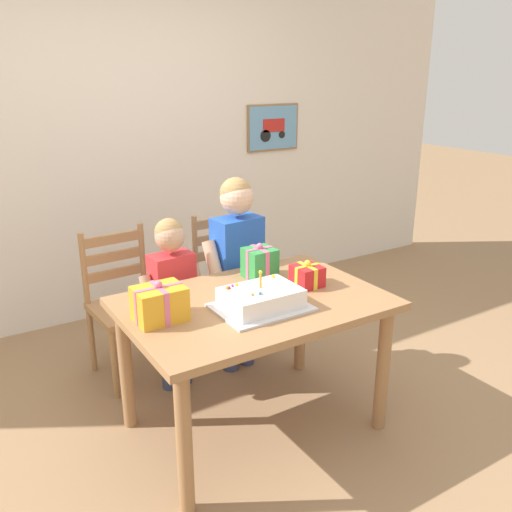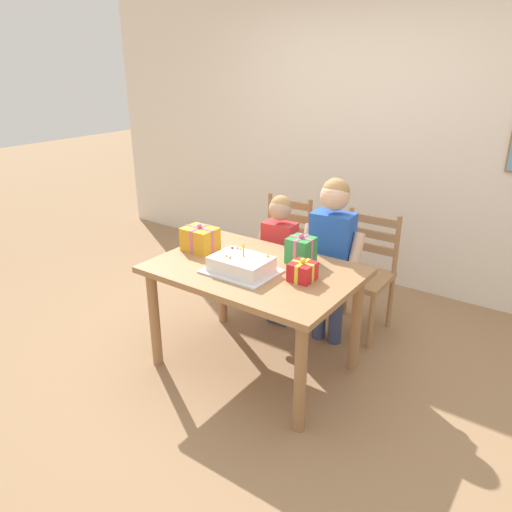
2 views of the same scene
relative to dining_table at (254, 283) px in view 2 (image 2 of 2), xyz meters
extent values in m
plane|color=#997551|center=(0.00, 0.00, -0.64)|extent=(20.00, 20.00, 0.00)
cube|color=silver|center=(0.00, 1.88, 0.66)|extent=(6.40, 0.08, 2.60)
cube|color=#9E7047|center=(0.00, 0.00, 0.09)|extent=(1.30, 0.89, 0.04)
cylinder|color=#9E7047|center=(-0.57, -0.36, -0.29)|extent=(0.07, 0.07, 0.70)
cylinder|color=#9E7047|center=(0.57, -0.36, -0.29)|extent=(0.07, 0.07, 0.70)
cylinder|color=#9E7047|center=(-0.57, 0.36, -0.29)|extent=(0.07, 0.07, 0.70)
cylinder|color=#9E7047|center=(0.57, 0.36, -0.29)|extent=(0.07, 0.07, 0.70)
cube|color=silver|center=(-0.02, -0.10, 0.11)|extent=(0.44, 0.34, 0.01)
cube|color=white|center=(-0.02, -0.10, 0.16)|extent=(0.36, 0.26, 0.09)
cylinder|color=orange|center=(-0.02, -0.09, 0.24)|extent=(0.01, 0.01, 0.07)
sphere|color=yellow|center=(-0.02, -0.09, 0.29)|extent=(0.02, 0.02, 0.02)
sphere|color=orange|center=(-0.16, -0.02, 0.21)|extent=(0.02, 0.02, 0.02)
sphere|color=yellow|center=(-0.06, -0.17, 0.21)|extent=(0.01, 0.01, 0.01)
sphere|color=blue|center=(-0.07, -0.16, 0.21)|extent=(0.02, 0.02, 0.02)
sphere|color=yellow|center=(0.11, -0.01, 0.21)|extent=(0.02, 0.02, 0.02)
sphere|color=red|center=(-0.16, -0.02, 0.21)|extent=(0.02, 0.02, 0.02)
sphere|color=purple|center=(-0.13, -0.01, 0.21)|extent=(0.01, 0.01, 0.01)
sphere|color=orange|center=(-0.10, -0.15, 0.21)|extent=(0.01, 0.01, 0.01)
sphere|color=yellow|center=(-0.10, -0.01, 0.21)|extent=(0.02, 0.02, 0.02)
cube|color=red|center=(0.34, 0.02, 0.16)|extent=(0.14, 0.15, 0.11)
cube|color=yellow|center=(0.34, 0.02, 0.16)|extent=(0.15, 0.02, 0.12)
cube|color=yellow|center=(0.34, 0.02, 0.16)|extent=(0.02, 0.15, 0.12)
sphere|color=yellow|center=(0.34, 0.02, 0.23)|extent=(0.04, 0.04, 0.04)
cube|color=gold|center=(-0.49, 0.04, 0.19)|extent=(0.23, 0.18, 0.16)
cube|color=#DB668E|center=(-0.49, 0.04, 0.19)|extent=(0.23, 0.02, 0.17)
cube|color=#DB668E|center=(-0.49, 0.04, 0.19)|extent=(0.02, 0.18, 0.17)
sphere|color=#DB668E|center=(-0.49, 0.04, 0.28)|extent=(0.04, 0.04, 0.04)
cube|color=#2D8E42|center=(0.19, 0.25, 0.19)|extent=(0.16, 0.16, 0.17)
cube|color=#DB668E|center=(0.19, 0.25, 0.19)|extent=(0.16, 0.02, 0.17)
cube|color=#DB668E|center=(0.19, 0.25, 0.19)|extent=(0.02, 0.16, 0.17)
sphere|color=#DB668E|center=(0.19, 0.25, 0.29)|extent=(0.04, 0.04, 0.04)
cube|color=#A87A4C|center=(-0.37, 0.85, -0.19)|extent=(0.44, 0.44, 0.04)
cylinder|color=#A87A4C|center=(-0.17, 0.68, -0.42)|extent=(0.04, 0.04, 0.43)
cylinder|color=#A87A4C|center=(-0.55, 0.65, -0.42)|extent=(0.04, 0.04, 0.43)
cylinder|color=#A87A4C|center=(-0.19, 1.05, -0.42)|extent=(0.04, 0.04, 0.43)
cylinder|color=#A87A4C|center=(-0.57, 1.03, -0.42)|extent=(0.04, 0.04, 0.43)
cylinder|color=#A87A4C|center=(-0.19, 1.05, 0.06)|extent=(0.04, 0.04, 0.45)
cylinder|color=#A87A4C|center=(-0.57, 1.03, 0.06)|extent=(0.04, 0.04, 0.45)
cube|color=#A87A4C|center=(-0.38, 1.04, -0.01)|extent=(0.36, 0.04, 0.06)
cube|color=#A87A4C|center=(-0.38, 1.04, 0.10)|extent=(0.36, 0.04, 0.06)
cube|color=#A87A4C|center=(-0.38, 1.04, 0.22)|extent=(0.36, 0.04, 0.06)
cube|color=#A87A4C|center=(0.37, 0.85, -0.19)|extent=(0.42, 0.42, 0.04)
cylinder|color=#A87A4C|center=(0.56, 0.66, -0.42)|extent=(0.04, 0.04, 0.43)
cylinder|color=#A87A4C|center=(0.18, 0.66, -0.42)|extent=(0.04, 0.04, 0.43)
cylinder|color=#A87A4C|center=(0.56, 1.04, -0.42)|extent=(0.04, 0.04, 0.43)
cylinder|color=#A87A4C|center=(0.18, 1.04, -0.42)|extent=(0.04, 0.04, 0.43)
cylinder|color=#A87A4C|center=(0.56, 1.04, 0.06)|extent=(0.04, 0.04, 0.45)
cylinder|color=#A87A4C|center=(0.18, 1.04, 0.06)|extent=(0.04, 0.04, 0.45)
cube|color=#A87A4C|center=(0.37, 1.04, -0.01)|extent=(0.36, 0.02, 0.06)
cube|color=#A87A4C|center=(0.37, 1.04, 0.10)|extent=(0.36, 0.02, 0.06)
cube|color=#A87A4C|center=(0.37, 1.04, 0.22)|extent=(0.36, 0.02, 0.06)
cylinder|color=#38426B|center=(0.31, 0.60, -0.40)|extent=(0.10, 0.10, 0.47)
cylinder|color=#38426B|center=(0.18, 0.59, -0.40)|extent=(0.10, 0.10, 0.47)
cube|color=blue|center=(0.25, 0.59, 0.10)|extent=(0.30, 0.20, 0.53)
cylinder|color=#E0B293|center=(0.43, 0.57, 0.08)|extent=(0.10, 0.23, 0.36)
cylinder|color=#E0B293|center=(0.07, 0.54, 0.08)|extent=(0.10, 0.23, 0.36)
sphere|color=#E0B293|center=(0.25, 0.59, 0.49)|extent=(0.20, 0.20, 0.20)
sphere|color=#A87F4C|center=(0.25, 0.60, 0.51)|extent=(0.19, 0.19, 0.19)
cylinder|color=#38426B|center=(-0.13, 0.60, -0.44)|extent=(0.08, 0.08, 0.40)
cylinder|color=#38426B|center=(-0.24, 0.59, -0.44)|extent=(0.08, 0.08, 0.40)
cube|color=red|center=(-0.19, 0.59, -0.01)|extent=(0.26, 0.17, 0.45)
cylinder|color=tan|center=(-0.03, 0.57, -0.03)|extent=(0.08, 0.19, 0.30)
cylinder|color=tan|center=(-0.34, 0.55, -0.03)|extent=(0.08, 0.19, 0.30)
sphere|color=tan|center=(-0.19, 0.59, 0.32)|extent=(0.17, 0.17, 0.17)
sphere|color=#A87F4C|center=(-0.19, 0.60, 0.34)|extent=(0.16, 0.16, 0.16)
camera|label=1|loc=(-1.33, -2.15, 1.21)|focal=38.48mm
camera|label=2|loc=(1.66, -2.33, 1.35)|focal=34.28mm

